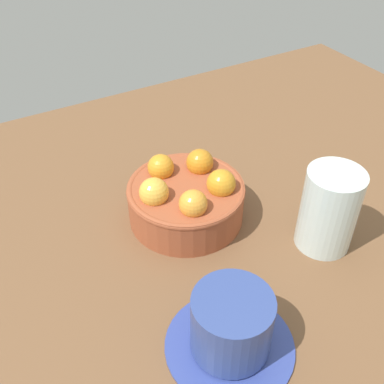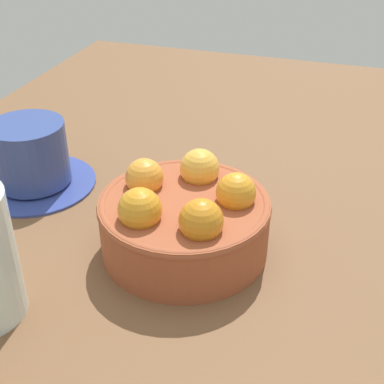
# 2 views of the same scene
# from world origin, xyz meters

# --- Properties ---
(ground_plane) EXTENTS (1.24, 0.80, 0.03)m
(ground_plane) POSITION_xyz_m (0.00, 0.00, -0.02)
(ground_plane) COLOR brown
(terracotta_bowl) EXTENTS (0.16, 0.16, 0.08)m
(terracotta_bowl) POSITION_xyz_m (0.00, -0.00, 0.04)
(terracotta_bowl) COLOR #9E4C2D
(terracotta_bowl) RESTS_ON ground_plane
(coffee_cup) EXTENTS (0.14, 0.14, 0.08)m
(coffee_cup) POSITION_xyz_m (-0.06, -0.21, 0.03)
(coffee_cup) COLOR #334495
(coffee_cup) RESTS_ON ground_plane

